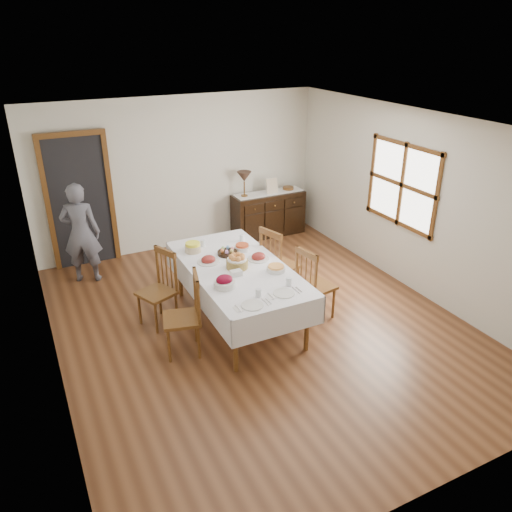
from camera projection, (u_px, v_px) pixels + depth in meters
name	position (u px, v px, depth m)	size (l,w,h in m)	color
ground	(259.00, 323.00, 6.64)	(6.00, 6.00, 0.00)	brown
room_shell	(234.00, 198.00, 6.23)	(5.02, 6.02, 2.65)	silver
dining_table	(237.00, 273.00, 6.43)	(1.19, 2.33, 0.80)	white
chair_left_near	(186.00, 314.00, 5.86)	(0.52, 0.52, 1.03)	brown
chair_left_far	(159.00, 287.00, 6.48)	(0.55, 0.55, 1.01)	brown
chair_right_near	(313.00, 283.00, 6.56)	(0.50, 0.50, 1.03)	brown
chair_right_far	(277.00, 263.00, 7.08)	(0.56, 0.56, 1.08)	brown
sideboard	(268.00, 214.00, 9.31)	(1.35, 0.50, 0.81)	black
person	(80.00, 230.00, 7.45)	(0.52, 0.33, 1.66)	#565661
bread_basket	(237.00, 262.00, 6.33)	(0.28, 0.28, 0.19)	olive
egg_basket	(227.00, 252.00, 6.71)	(0.27, 0.27, 0.10)	black
ham_platter_a	(208.00, 260.00, 6.49)	(0.29, 0.29, 0.11)	silver
ham_platter_b	(258.00, 257.00, 6.57)	(0.28, 0.28, 0.11)	silver
beet_bowl	(224.00, 282.00, 5.87)	(0.26, 0.26, 0.15)	silver
carrot_bowl	(242.00, 247.00, 6.84)	(0.22, 0.22, 0.09)	silver
pineapple_bowl	(193.00, 247.00, 6.78)	(0.22, 0.22, 0.13)	#C5B087
casserole_dish	(276.00, 268.00, 6.25)	(0.23, 0.23, 0.08)	silver
butter_dish	(236.00, 273.00, 6.14)	(0.14, 0.09, 0.07)	silver
setting_left	(254.00, 301.00, 5.55)	(0.42, 0.31, 0.10)	silver
setting_right	(285.00, 289.00, 5.79)	(0.42, 0.31, 0.10)	silver
glass_far_a	(203.00, 243.00, 6.95)	(0.07, 0.07, 0.10)	white
glass_far_b	(242.00, 238.00, 7.13)	(0.07, 0.07, 0.10)	white
runner	(269.00, 193.00, 9.16)	(1.30, 0.35, 0.01)	white
table_lamp	(244.00, 177.00, 8.81)	(0.26, 0.26, 0.46)	brown
picture_frame	(272.00, 186.00, 9.06)	(0.22, 0.08, 0.28)	beige
deco_bowl	(288.00, 188.00, 9.32)	(0.20, 0.20, 0.06)	brown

